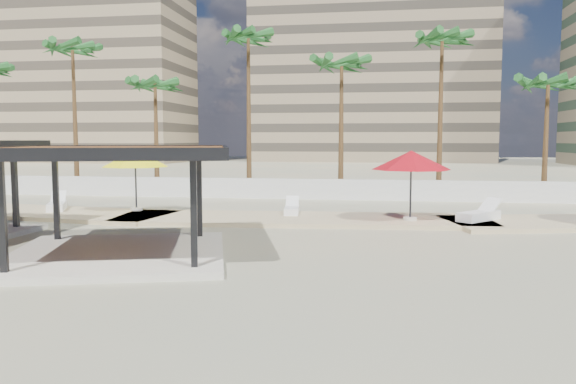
# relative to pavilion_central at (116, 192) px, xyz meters

# --- Properties ---
(ground) EXTENTS (200.00, 200.00, 0.00)m
(ground) POSITION_rel_pavilion_central_xyz_m (2.40, 1.26, -1.98)
(ground) COLOR tan
(ground) RESTS_ON ground
(promenade) EXTENTS (44.45, 7.97, 0.24)m
(promenade) POSITION_rel_pavilion_central_xyz_m (4.40, 8.92, -1.92)
(promenade) COLOR #C6B284
(promenade) RESTS_ON ground
(boundary_wall) EXTENTS (56.00, 0.30, 1.20)m
(boundary_wall) POSITION_rel_pavilion_central_xyz_m (2.40, 17.26, -1.38)
(boundary_wall) COLOR silver
(boundary_wall) RESTS_ON ground
(building_west) EXTENTS (34.00, 16.00, 32.40)m
(building_west) POSITION_rel_pavilion_central_xyz_m (-39.60, 69.26, 13.29)
(building_west) COLOR #937F60
(building_west) RESTS_ON ground
(building_mid) EXTENTS (38.00, 16.00, 30.40)m
(building_mid) POSITION_rel_pavilion_central_xyz_m (6.40, 79.26, 12.29)
(building_mid) COLOR #847259
(building_mid) RESTS_ON ground
(pavilion_central) EXTENTS (8.10, 8.10, 3.32)m
(pavilion_central) POSITION_rel_pavilion_central_xyz_m (0.00, 0.00, 0.00)
(pavilion_central) COLOR beige
(pavilion_central) RESTS_ON ground
(umbrella_b) EXTENTS (3.30, 3.30, 2.83)m
(umbrella_b) POSITION_rel_pavilion_central_xyz_m (-3.58, 9.34, 0.64)
(umbrella_b) COLOR beige
(umbrella_b) RESTS_ON promenade
(umbrella_c) EXTENTS (3.46, 3.46, 2.89)m
(umbrella_c) POSITION_rel_pavilion_central_xyz_m (9.01, 8.00, 0.68)
(umbrella_c) COLOR beige
(umbrella_c) RESTS_ON promenade
(lounger_a) EXTENTS (1.55, 2.27, 0.82)m
(lounger_a) POSITION_rel_pavilion_central_xyz_m (-7.45, 9.02, -1.60)
(lounger_a) COLOR white
(lounger_a) RESTS_ON promenade
(lounger_b) EXTENTS (0.81, 1.95, 0.72)m
(lounger_b) POSITION_rel_pavilion_central_xyz_m (3.84, 9.43, -1.63)
(lounger_b) COLOR white
(lounger_b) RESTS_ON promenade
(lounger_d) EXTENTS (2.09, 2.21, 0.87)m
(lounger_d) POSITION_rel_pavilion_central_xyz_m (11.85, 8.49, -1.59)
(lounger_d) COLOR white
(lounger_d) RESTS_ON promenade
(palm_b) EXTENTS (3.00, 3.00, 10.42)m
(palm_b) POSITION_rel_pavilion_central_xyz_m (-12.60, 19.96, 7.20)
(palm_b) COLOR brown
(palm_b) RESTS_ON ground
(palm_c) EXTENTS (3.00, 3.00, 7.88)m
(palm_c) POSITION_rel_pavilion_central_xyz_m (-6.60, 19.36, 4.82)
(palm_c) COLOR brown
(palm_c) RESTS_ON ground
(palm_d) EXTENTS (3.00, 3.00, 10.86)m
(palm_d) POSITION_rel_pavilion_central_xyz_m (-0.60, 20.16, 7.61)
(palm_d) COLOR brown
(palm_d) RESTS_ON ground
(palm_e) EXTENTS (3.00, 3.00, 9.02)m
(palm_e) POSITION_rel_pavilion_central_xyz_m (5.40, 19.66, 5.90)
(palm_e) COLOR brown
(palm_e) RESTS_ON ground
(palm_f) EXTENTS (3.00, 3.00, 10.36)m
(palm_f) POSITION_rel_pavilion_central_xyz_m (11.40, 19.86, 7.15)
(palm_f) COLOR brown
(palm_f) RESTS_ON ground
(palm_g) EXTENTS (3.00, 3.00, 7.63)m
(palm_g) POSITION_rel_pavilion_central_xyz_m (17.40, 19.46, 4.58)
(palm_g) COLOR brown
(palm_g) RESTS_ON ground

